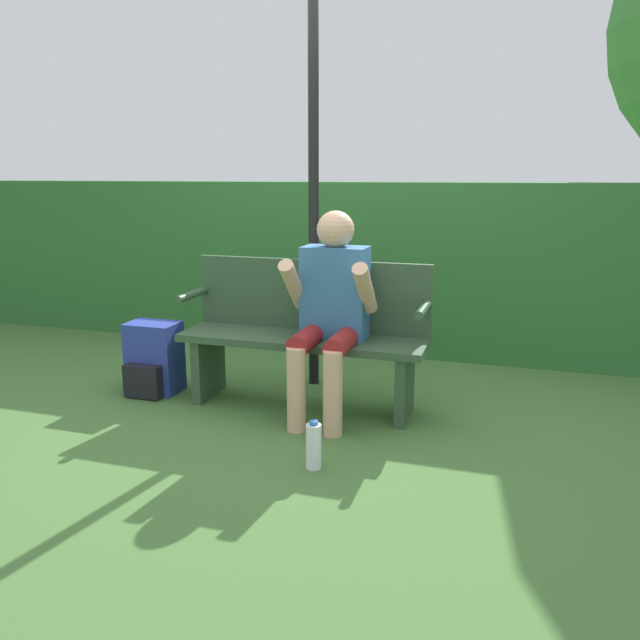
{
  "coord_description": "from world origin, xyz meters",
  "views": [
    {
      "loc": [
        1.22,
        -3.54,
        1.44
      ],
      "look_at": [
        0.15,
        -0.1,
        0.6
      ],
      "focal_mm": 35.0,
      "sensor_mm": 36.0,
      "label": 1
    }
  ],
  "objects_px": {
    "signpost": "(313,153)",
    "backpack": "(153,360)",
    "person_seated": "(331,304)",
    "water_bottle": "(314,446)",
    "parked_car": "(184,212)",
    "park_bench": "(305,332)"
  },
  "relations": [
    {
      "from": "backpack",
      "to": "signpost",
      "type": "relative_size",
      "value": 0.17
    },
    {
      "from": "park_bench",
      "to": "water_bottle",
      "type": "xyz_separation_m",
      "value": [
        0.33,
        -0.86,
        -0.35
      ]
    },
    {
      "from": "water_bottle",
      "to": "parked_car",
      "type": "distance_m",
      "value": 11.71
    },
    {
      "from": "signpost",
      "to": "person_seated",
      "type": "bearing_deg",
      "value": -61.85
    },
    {
      "from": "person_seated",
      "to": "parked_car",
      "type": "xyz_separation_m",
      "value": [
        -6.12,
        9.15,
        -0.08
      ]
    },
    {
      "from": "person_seated",
      "to": "parked_car",
      "type": "relative_size",
      "value": 0.29
    },
    {
      "from": "person_seated",
      "to": "backpack",
      "type": "height_order",
      "value": "person_seated"
    },
    {
      "from": "water_bottle",
      "to": "signpost",
      "type": "relative_size",
      "value": 0.09
    },
    {
      "from": "person_seated",
      "to": "backpack",
      "type": "relative_size",
      "value": 2.58
    },
    {
      "from": "parked_car",
      "to": "signpost",
      "type": "bearing_deg",
      "value": -131.11
    },
    {
      "from": "person_seated",
      "to": "backpack",
      "type": "xyz_separation_m",
      "value": [
        -1.25,
        0.02,
        -0.46
      ]
    },
    {
      "from": "water_bottle",
      "to": "signpost",
      "type": "distance_m",
      "value": 1.96
    },
    {
      "from": "person_seated",
      "to": "water_bottle",
      "type": "xyz_separation_m",
      "value": [
        0.13,
        -0.74,
        -0.57
      ]
    },
    {
      "from": "backpack",
      "to": "parked_car",
      "type": "bearing_deg",
      "value": 118.1
    },
    {
      "from": "person_seated",
      "to": "parked_car",
      "type": "distance_m",
      "value": 11.01
    },
    {
      "from": "park_bench",
      "to": "backpack",
      "type": "relative_size",
      "value": 3.24
    },
    {
      "from": "person_seated",
      "to": "signpost",
      "type": "relative_size",
      "value": 0.43
    },
    {
      "from": "backpack",
      "to": "signpost",
      "type": "bearing_deg",
      "value": 26.69
    },
    {
      "from": "backpack",
      "to": "park_bench",
      "type": "bearing_deg",
      "value": 5.5
    },
    {
      "from": "signpost",
      "to": "backpack",
      "type": "bearing_deg",
      "value": -153.31
    },
    {
      "from": "backpack",
      "to": "parked_car",
      "type": "height_order",
      "value": "parked_car"
    },
    {
      "from": "person_seated",
      "to": "backpack",
      "type": "distance_m",
      "value": 1.33
    }
  ]
}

